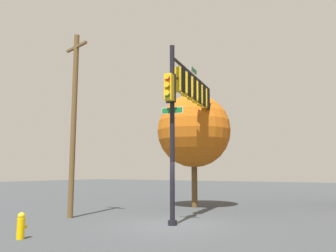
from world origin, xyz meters
name	(u,v)px	position (x,y,z in m)	size (l,w,h in m)	color
ground_plane	(172,225)	(0.00, 0.00, 0.00)	(120.00, 120.00, 0.00)	#3A3F42
signal_pole_assembly	(187,96)	(2.09, 0.39, 5.70)	(6.31, 1.72, 7.45)	black
utility_pole	(74,120)	(-0.57, 5.17, 4.58)	(0.54, 1.78, 8.84)	brown
fire_hydrant	(21,226)	(-4.92, 2.68, 0.41)	(0.33, 0.24, 0.83)	#EDB707
tree_mid	(194,131)	(6.57, 2.35, 4.61)	(4.49, 4.49, 6.86)	brown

